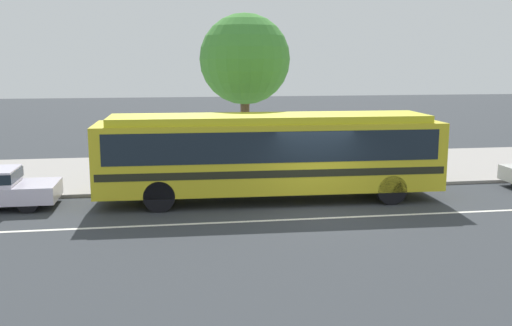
% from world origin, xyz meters
% --- Properties ---
extents(ground_plane, '(120.00, 120.00, 0.00)m').
position_xyz_m(ground_plane, '(0.00, 0.00, 0.00)').
color(ground_plane, '#33363B').
extents(sidewalk_slab, '(60.00, 8.00, 0.12)m').
position_xyz_m(sidewalk_slab, '(0.00, 7.13, 0.06)').
color(sidewalk_slab, '#99938E').
rests_on(sidewalk_slab, ground_plane).
extents(lane_stripe_center, '(56.00, 0.16, 0.01)m').
position_xyz_m(lane_stripe_center, '(0.00, -0.80, 0.00)').
color(lane_stripe_center, silver).
rests_on(lane_stripe_center, ground_plane).
extents(transit_bus, '(11.60, 2.89, 2.93)m').
position_xyz_m(transit_bus, '(-1.22, 1.78, 1.71)').
color(transit_bus, gold).
rests_on(transit_bus, ground_plane).
extents(pedestrian_waiting_near_sign, '(0.44, 0.44, 1.61)m').
position_xyz_m(pedestrian_waiting_near_sign, '(-1.88, 3.92, 1.06)').
color(pedestrian_waiting_near_sign, navy).
rests_on(pedestrian_waiting_near_sign, sidewalk_slab).
extents(bus_stop_sign, '(0.08, 0.44, 2.36)m').
position_xyz_m(bus_stop_sign, '(2.20, 3.90, 1.64)').
color(bus_stop_sign, gray).
rests_on(bus_stop_sign, sidewalk_slab).
extents(street_tree_near_stop, '(3.68, 3.68, 6.50)m').
position_xyz_m(street_tree_near_stop, '(-1.44, 6.39, 4.76)').
color(street_tree_near_stop, brown).
rests_on(street_tree_near_stop, sidewalk_slab).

